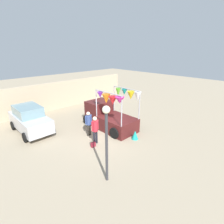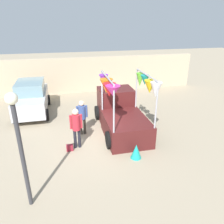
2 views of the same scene
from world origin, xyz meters
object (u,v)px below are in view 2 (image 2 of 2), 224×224
Objects in this scene: parked_car at (31,98)px; person_customer at (76,125)px; person_vendor at (82,114)px; vendor_truck at (120,112)px; street_lamp at (18,136)px; handbag at (70,148)px; folded_kite_bundle_teal at (136,151)px.

parked_car is 2.22× the size of person_customer.
person_vendor is at bearing -51.98° from parked_car.
street_lamp is at bearing -132.97° from vendor_truck.
street_lamp reaches higher than handbag.
vendor_truck is 6.98× the size of folded_kite_bundle_teal.
person_vendor is (2.62, -3.35, 0.09)m from parked_car.
parked_car is at bearing 94.73° from street_lamp.
handbag is at bearing -117.58° from person_vendor.
person_customer is at bearing 149.00° from folded_kite_bundle_teal.
folded_kite_bundle_teal is at bearing -52.49° from parked_car.
person_customer is 1.21m from person_vendor.
street_lamp is (-3.93, -4.21, 1.42)m from vendor_truck.
person_vendor is at bearing -174.66° from vendor_truck.
vendor_truck is 1.18× the size of street_lamp.
vendor_truck is 3.14m from handbag.
folded_kite_bundle_teal is (-0.06, -2.67, -0.62)m from vendor_truck.
vendor_truck is 2.44× the size of person_vendor.
person_customer is at bearing -63.35° from parked_car.
person_customer is 3.54m from street_lamp.
handbag is 2.81m from folded_kite_bundle_teal.
parked_car is at bearing 128.02° from person_vendor.
folded_kite_bundle_teal is (3.87, 1.55, -2.04)m from street_lamp.
parked_car is 5.14m from handbag.
folded_kite_bundle_teal is (2.57, -1.13, 0.16)m from handbag.
vendor_truck is at bearing 5.34° from person_vendor.
handbag is at bearing -150.26° from person_customer.
parked_car is 14.29× the size of handbag.
folded_kite_bundle_teal is at bearing -53.19° from person_vendor.
handbag is (-0.35, -0.20, -0.96)m from person_customer.
person_customer reaches higher than handbag.
vendor_truck is at bearing 30.29° from handbag.
person_customer is at bearing 60.21° from street_lamp.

